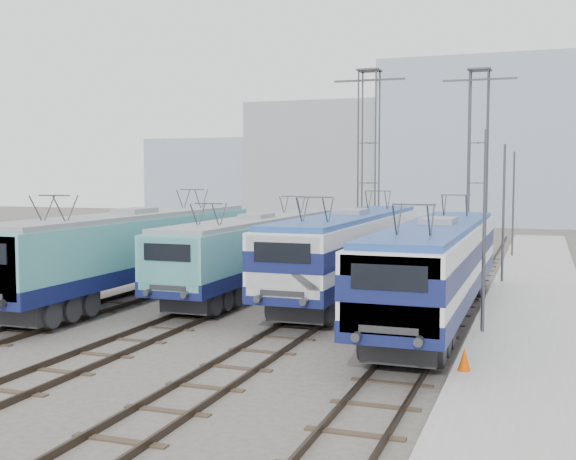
% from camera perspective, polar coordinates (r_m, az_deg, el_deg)
% --- Properties ---
extents(ground, '(160.00, 160.00, 0.00)m').
position_cam_1_polar(ground, '(25.45, -5.18, -8.15)').
color(ground, '#514C47').
extents(platform, '(4.00, 70.00, 0.30)m').
position_cam_1_polar(platform, '(31.03, 18.92, -5.81)').
color(platform, '#9E9E99').
rests_on(platform, ground).
extents(locomotive_far_left, '(2.96, 18.69, 3.52)m').
position_cam_1_polar(locomotive_far_left, '(32.78, -12.17, -1.30)').
color(locomotive_far_left, '#13194D').
rests_on(locomotive_far_left, ground).
extents(locomotive_center_left, '(2.71, 17.11, 3.22)m').
position_cam_1_polar(locomotive_center_left, '(33.76, -2.62, -1.36)').
color(locomotive_center_left, '#13194D').
rests_on(locomotive_center_left, ground).
extents(locomotive_center_right, '(2.91, 18.38, 3.46)m').
position_cam_1_polar(locomotive_center_right, '(32.64, 4.94, -1.21)').
color(locomotive_center_right, '#13194D').
rests_on(locomotive_center_right, ground).
extents(locomotive_far_right, '(2.88, 18.19, 3.42)m').
position_cam_1_polar(locomotive_far_right, '(27.39, 11.71, -2.41)').
color(locomotive_far_right, '#13194D').
rests_on(locomotive_far_right, ground).
extents(catenary_tower_west, '(4.50, 1.20, 12.00)m').
position_cam_1_polar(catenary_tower_west, '(45.78, 6.39, 5.77)').
color(catenary_tower_west, '#3F4247').
rests_on(catenary_tower_west, ground).
extents(catenary_tower_east, '(4.50, 1.20, 12.00)m').
position_cam_1_polar(catenary_tower_east, '(46.74, 14.78, 5.62)').
color(catenary_tower_east, '#3F4247').
rests_on(catenary_tower_east, ground).
extents(mast_front, '(0.12, 0.12, 7.00)m').
position_cam_1_polar(mast_front, '(24.71, 15.24, -0.45)').
color(mast_front, '#3F4247').
rests_on(mast_front, ground).
extents(mast_mid, '(0.12, 0.12, 7.00)m').
position_cam_1_polar(mast_mid, '(36.66, 16.65, 1.05)').
color(mast_mid, '#3F4247').
rests_on(mast_mid, ground).
extents(mast_rear, '(0.12, 0.12, 7.00)m').
position_cam_1_polar(mast_rear, '(48.64, 17.37, 1.81)').
color(mast_rear, '#3F4247').
rests_on(mast_rear, ground).
extents(safety_cone, '(0.34, 0.34, 0.61)m').
position_cam_1_polar(safety_cone, '(20.08, 13.75, -9.90)').
color(safety_cone, '#DA3F00').
rests_on(safety_cone, platform).
extents(building_west, '(18.00, 12.00, 14.00)m').
position_cam_1_polar(building_west, '(88.03, 3.42, 5.35)').
color(building_west, gray).
rests_on(building_west, ground).
extents(building_center, '(22.00, 14.00, 18.00)m').
position_cam_1_polar(building_center, '(84.88, 15.26, 6.59)').
color(building_center, '#939EB1').
rests_on(building_center, ground).
extents(building_far_west, '(14.00, 10.00, 10.00)m').
position_cam_1_polar(building_far_west, '(93.72, -6.05, 4.05)').
color(building_far_west, '#939EB1').
rests_on(building_far_west, ground).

